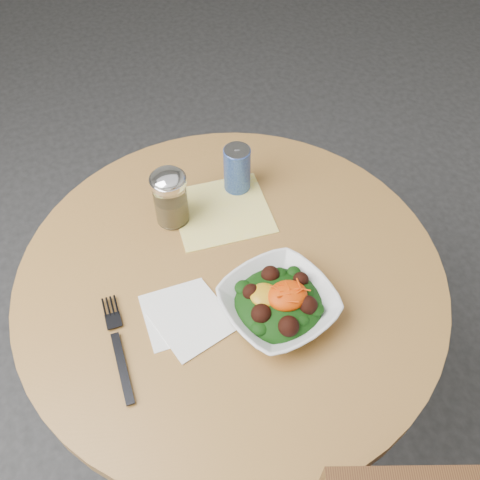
{
  "coord_description": "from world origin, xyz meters",
  "views": [
    {
      "loc": [
        -0.22,
        -0.61,
        1.66
      ],
      "look_at": [
        0.03,
        0.03,
        0.81
      ],
      "focal_mm": 40.0,
      "sensor_mm": 36.0,
      "label": 1
    }
  ],
  "objects": [
    {
      "name": "cloth_napkin",
      "position": [
        0.04,
        0.17,
        0.75
      ],
      "size": [
        0.23,
        0.21,
        0.0
      ],
      "primitive_type": "cube",
      "rotation": [
        0.0,
        0.0,
        -0.09
      ],
      "color": "yellow",
      "rests_on": "table"
    },
    {
      "name": "ground",
      "position": [
        0.0,
        0.0,
        0.0
      ],
      "size": [
        6.0,
        6.0,
        0.0
      ],
      "primitive_type": "plane",
      "color": "#29292C",
      "rests_on": "ground"
    },
    {
      "name": "salad_bowl",
      "position": [
        0.05,
        -0.12,
        0.78
      ],
      "size": [
        0.26,
        0.26,
        0.08
      ],
      "color": "white",
      "rests_on": "table"
    },
    {
      "name": "table",
      "position": [
        0.0,
        0.0,
        0.55
      ],
      "size": [
        0.9,
        0.9,
        0.75
      ],
      "color": "black",
      "rests_on": "ground"
    },
    {
      "name": "beverage_can",
      "position": [
        0.1,
        0.23,
        0.81
      ],
      "size": [
        0.06,
        0.06,
        0.12
      ],
      "color": "navy",
      "rests_on": "table"
    },
    {
      "name": "spice_shaker",
      "position": [
        -0.07,
        0.19,
        0.82
      ],
      "size": [
        0.08,
        0.08,
        0.14
      ],
      "color": "silver",
      "rests_on": "table"
    },
    {
      "name": "paper_napkins",
      "position": [
        -0.12,
        -0.07,
        0.75
      ],
      "size": [
        0.17,
        0.18,
        0.0
      ],
      "color": "white",
      "rests_on": "table"
    },
    {
      "name": "fork",
      "position": [
        -0.26,
        -0.08,
        0.76
      ],
      "size": [
        0.03,
        0.24,
        0.0
      ],
      "color": "black",
      "rests_on": "table"
    }
  ]
}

